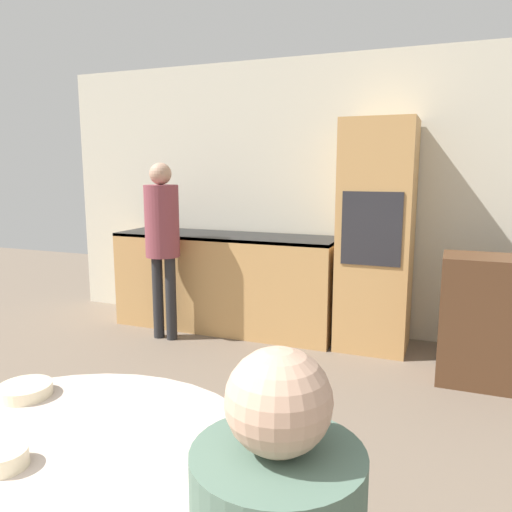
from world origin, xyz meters
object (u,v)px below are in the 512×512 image
oven_unit (376,237)px  person_standing (162,231)px  bowl_far (3,459)px  sideboard (508,323)px  bowl_centre (25,390)px

oven_unit → person_standing: oven_unit is taller
person_standing → bowl_far: size_ratio=12.23×
sideboard → bowl_far: (-1.53, -2.96, 0.30)m
oven_unit → bowl_centre: 3.20m
person_standing → bowl_far: (1.33, -2.94, -0.24)m
oven_unit → bowl_far: bearing=-98.4°
bowl_far → oven_unit: bearing=81.6°
oven_unit → bowl_far: size_ratio=14.91×
sideboard → bowl_centre: 3.19m
oven_unit → sideboard: (1.02, -0.49, -0.51)m
sideboard → bowl_far: 3.35m
oven_unit → person_standing: size_ratio=1.22×
oven_unit → bowl_centre: (-0.80, -3.09, -0.22)m
oven_unit → sideboard: bearing=-25.4°
sideboard → bowl_centre: size_ratio=5.03×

